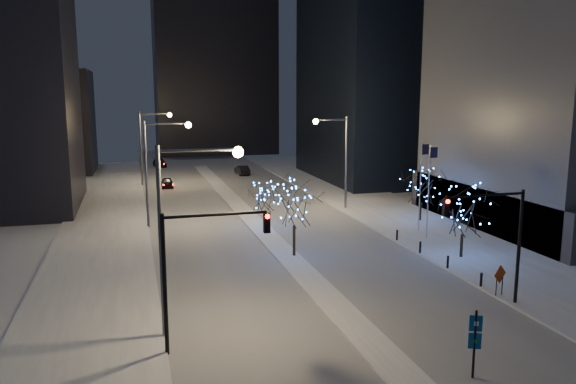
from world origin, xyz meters
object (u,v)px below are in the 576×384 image
object	(u,v)px
traffic_signal_east	(498,229)
holiday_tree_plaza_far	(421,187)
car_far	(160,163)
construction_sign	(500,277)
traffic_signal_west	(197,258)
holiday_tree_median_far	(264,198)
holiday_tree_median_near	(294,205)
street_lamp_east	(338,150)
car_near	(167,183)
wayfinding_sign	(475,337)
car_mid	(242,170)
street_lamp_w_near	(182,214)
holiday_tree_plaza_near	(463,213)
street_lamp_w_mid	(157,159)
street_lamp_w_far	(148,138)

from	to	relation	value
traffic_signal_east	holiday_tree_plaza_far	size ratio (longest dim) A/B	1.31
car_far	construction_sign	world-z (taller)	construction_sign
traffic_signal_west	holiday_tree_median_far	world-z (taller)	traffic_signal_west
traffic_signal_east	holiday_tree_median_near	size ratio (longest dim) A/B	1.18
street_lamp_east	holiday_tree_median_near	bearing A→B (deg)	-120.95
traffic_signal_east	car_near	world-z (taller)	traffic_signal_east
holiday_tree_plaza_far	wayfinding_sign	size ratio (longest dim) A/B	1.69
car_far	holiday_tree_median_near	bearing A→B (deg)	-87.94
holiday_tree_median_far	wayfinding_sign	distance (m)	30.20
car_mid	street_lamp_w_near	bearing A→B (deg)	72.44
traffic_signal_east	holiday_tree_plaza_near	size ratio (longest dim) A/B	1.23
traffic_signal_east	holiday_tree_median_near	xyz separation A→B (m)	(-8.44, 13.02, -0.63)
street_lamp_w_mid	street_lamp_w_far	size ratio (longest dim) A/B	1.00
car_mid	car_far	xyz separation A→B (m)	(-11.79, 13.16, -0.03)
car_near	car_far	size ratio (longest dim) A/B	0.82
holiday_tree_median_near	holiday_tree_plaza_near	size ratio (longest dim) A/B	1.04
car_mid	street_lamp_w_mid	bearing A→B (deg)	62.38
street_lamp_w_near	car_far	world-z (taller)	street_lamp_w_near
street_lamp_w_near	street_lamp_east	distance (m)	33.85
car_mid	holiday_tree_median_near	bearing A→B (deg)	80.48
traffic_signal_east	car_far	xyz separation A→B (m)	(-15.62, 70.70, -4.08)
street_lamp_w_mid	car_far	world-z (taller)	street_lamp_w_mid
car_far	traffic_signal_east	bearing A→B (deg)	-82.58
traffic_signal_east	car_mid	world-z (taller)	traffic_signal_east
holiday_tree_median_far	traffic_signal_west	bearing A→B (deg)	-110.36
street_lamp_east	traffic_signal_west	bearing A→B (deg)	-121.69
wayfinding_sign	car_near	bearing A→B (deg)	123.56
street_lamp_east	construction_sign	size ratio (longest dim) A/B	5.12
construction_sign	car_near	bearing A→B (deg)	89.13
traffic_signal_west	street_lamp_east	bearing A→B (deg)	58.31
street_lamp_w_far	car_near	distance (m)	6.69
street_lamp_w_mid	holiday_tree_plaza_far	world-z (taller)	street_lamp_w_mid
holiday_tree_median_far	street_lamp_w_mid	bearing A→B (deg)	162.83
car_far	holiday_tree_plaza_near	world-z (taller)	holiday_tree_plaza_near
street_lamp_w_far	holiday_tree_plaza_far	size ratio (longest dim) A/B	1.87
car_near	traffic_signal_east	bearing A→B (deg)	-70.65
traffic_signal_west	holiday_tree_median_far	bearing A→B (deg)	69.64
construction_sign	street_lamp_east	bearing A→B (deg)	69.64
car_near	holiday_tree_median_far	bearing A→B (deg)	-72.58
holiday_tree_plaza_far	construction_sign	size ratio (longest dim) A/B	2.74
street_lamp_east	traffic_signal_west	world-z (taller)	street_lamp_east
car_mid	wayfinding_sign	distance (m)	64.59
street_lamp_east	holiday_tree_median_near	size ratio (longest dim) A/B	1.69
holiday_tree_plaza_far	car_mid	bearing A→B (deg)	106.55
holiday_tree_plaza_near	holiday_tree_median_near	bearing A→B (deg)	162.66
holiday_tree_median_far	traffic_signal_east	bearing A→B (deg)	-69.92
street_lamp_w_near	construction_sign	distance (m)	19.92
traffic_signal_east	construction_sign	bearing A→B (deg)	43.46
street_lamp_w_far	street_lamp_east	world-z (taller)	same
wayfinding_sign	construction_sign	distance (m)	11.10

